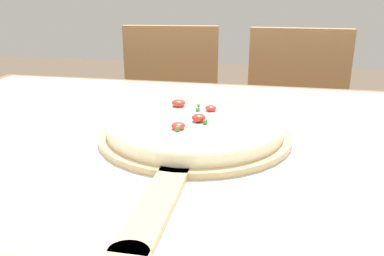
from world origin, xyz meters
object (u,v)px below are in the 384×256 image
pizza (195,125)px  chair_left (169,123)px  pizza_peel (193,140)px  chair_right (295,131)px

pizza → chair_left: 0.88m
pizza_peel → chair_left: size_ratio=0.65×
chair_right → pizza: bearing=-107.0°
pizza_peel → chair_right: chair_right is taller
chair_left → pizza: bearing=-78.4°
chair_left → chair_right: 0.49m
pizza_peel → chair_right: bearing=74.0°
pizza_peel → chair_left: 0.90m
pizza_peel → pizza: size_ratio=1.78×
pizza → chair_right: bearing=73.5°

